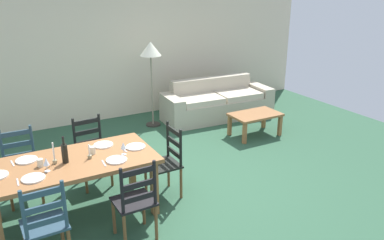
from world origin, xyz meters
The scene contains 28 objects.
ground_plane centered at (0.00, 0.00, -0.01)m, with size 9.60×9.60×0.02m, color #2C533A.
wall_far centered at (0.00, 3.30, 1.35)m, with size 9.60×0.16×2.70m, color beige.
dining_table centered at (-1.42, -0.08, 0.66)m, with size 1.90×0.96×0.75m.
dining_chair_near_left centered at (-1.87, -0.81, 0.48)m, with size 0.43×0.41×0.96m.
dining_chair_near_right centered at (-0.95, -0.83, 0.48)m, with size 0.43×0.41×0.96m.
dining_chair_far_left centered at (-1.91, 0.67, 0.48)m, with size 0.42×0.40×0.96m.
dining_chair_far_right centered at (-1.00, 0.66, 0.48)m, with size 0.45×0.43×0.96m.
dining_chair_head_east centered at (-0.24, -0.12, 0.48)m, with size 0.41×0.43×0.96m.
dinner_plate_near_left centered at (-1.87, -0.33, 0.76)m, with size 0.24×0.24×0.02m, color white.
fork_near_left centered at (-2.02, -0.33, 0.75)m, with size 0.02×0.17×0.01m, color silver.
dinner_plate_near_right centered at (-0.97, -0.33, 0.76)m, with size 0.24×0.24×0.02m, color white.
fork_near_right centered at (-1.12, -0.33, 0.75)m, with size 0.02×0.17×0.01m, color silver.
dinner_plate_far_left centered at (-1.87, 0.17, 0.76)m, with size 0.24×0.24×0.02m, color white.
fork_far_left centered at (-2.02, 0.17, 0.75)m, with size 0.02×0.17×0.01m, color silver.
dinner_plate_far_right centered at (-0.97, 0.17, 0.76)m, with size 0.24×0.24×0.02m, color white.
fork_far_right centered at (-1.12, 0.17, 0.75)m, with size 0.02×0.17×0.01m, color silver.
dinner_plate_head_east centered at (-0.64, -0.08, 0.76)m, with size 0.24×0.24×0.02m, color white.
fork_head_east centered at (-0.79, -0.08, 0.75)m, with size 0.02×0.17×0.01m, color silver.
wine_bottle centered at (-1.49, -0.10, 0.87)m, with size 0.07×0.07×0.32m.
wine_glass_near_left centered at (-1.71, -0.23, 0.86)m, with size 0.06×0.06×0.16m.
wine_glass_near_right centered at (-0.84, -0.22, 0.86)m, with size 0.06×0.06×0.16m.
coffee_cup_primary centered at (-1.15, -0.01, 0.80)m, with size 0.07×0.07×0.09m, color beige.
coffee_cup_secondary centered at (-1.75, -0.07, 0.80)m, with size 0.07×0.07×0.09m, color beige.
candle_tall centered at (-1.60, -0.06, 0.82)m, with size 0.05×0.05×0.25m.
candle_short centered at (-1.22, -0.12, 0.80)m, with size 0.05×0.05×0.17m.
couch centered at (2.02, 2.22, 0.29)m, with size 2.33×0.94×0.80m.
coffee_table centered at (2.09, 1.01, 0.36)m, with size 0.90×0.56×0.42m.
standing_lamp centered at (0.67, 2.41, 1.41)m, with size 0.40×0.40×1.64m.
Camera 1 is at (-2.19, -4.29, 2.69)m, focal length 36.50 mm.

